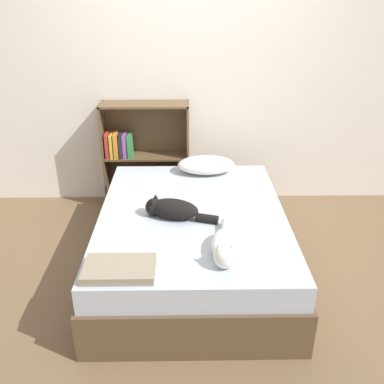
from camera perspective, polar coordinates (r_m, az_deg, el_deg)
name	(u,v)px	position (r m, az deg, el deg)	size (l,w,h in m)	color
ground_plane	(192,269)	(3.45, 0.04, -10.19)	(8.00, 8.00, 0.00)	brown
wall_back	(190,77)	(4.18, -0.26, 15.11)	(8.00, 0.06, 2.50)	white
bed	(192,242)	(3.31, 0.04, -6.66)	(1.41, 1.85, 0.51)	brown
pillow	(206,165)	(3.82, 1.90, 3.63)	(0.51, 0.30, 0.15)	white
cat_light	(226,247)	(2.68, 4.49, -7.26)	(0.21, 0.56, 0.16)	white
cat_dark	(172,209)	(3.08, -2.71, -2.26)	(0.53, 0.27, 0.15)	black
bookshelf	(143,153)	(4.26, -6.60, 5.24)	(0.83, 0.26, 1.04)	brown
blanket_fold	(119,269)	(2.58, -9.67, -10.08)	(0.42, 0.26, 0.05)	gray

